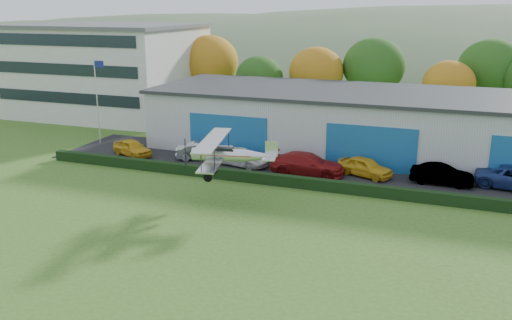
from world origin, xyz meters
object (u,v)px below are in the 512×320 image
(flagpole, at_px, (98,93))
(car_3, at_px, (307,164))
(car_1, at_px, (202,151))
(car_2, at_px, (242,157))
(office_block, at_px, (107,69))
(biplane, at_px, (227,154))
(hangar, at_px, (382,123))
(car_5, at_px, (442,175))
(car_4, at_px, (365,167))
(car_0, at_px, (132,148))

(flagpole, relative_size, car_3, 1.41)
(car_1, height_order, car_3, car_3)
(flagpole, height_order, car_2, flagpole)
(office_block, bearing_deg, biplane, -42.73)
(hangar, distance_m, flagpole, 25.68)
(car_5, bearing_deg, office_block, 71.96)
(flagpole, relative_size, car_4, 1.88)
(flagpole, xyz_separation_m, car_1, (11.19, -1.62, -4.02))
(flagpole, bearing_deg, car_1, -8.25)
(car_4, relative_size, biplane, 0.61)
(car_0, distance_m, car_5, 25.20)
(car_1, distance_m, car_4, 13.59)
(car_5, bearing_deg, car_4, 91.95)
(office_block, height_order, car_5, office_block)
(office_block, relative_size, flagpole, 2.57)
(hangar, bearing_deg, office_block, 167.99)
(car_0, distance_m, car_4, 19.70)
(office_block, bearing_deg, car_2, -33.09)
(car_3, bearing_deg, flagpole, 80.48)
(car_4, relative_size, car_5, 0.97)
(hangar, height_order, flagpole, flagpole)
(flagpole, height_order, car_5, flagpole)
(hangar, distance_m, car_3, 9.83)
(car_4, bearing_deg, car_3, 126.61)
(car_0, xyz_separation_m, car_5, (25.18, 1.05, 0.03))
(hangar, bearing_deg, biplane, -114.80)
(hangar, xyz_separation_m, car_4, (-0.11, -7.53, -1.88))
(office_block, height_order, car_2, office_block)
(biplane, bearing_deg, car_0, 134.88)
(car_3, xyz_separation_m, car_5, (9.72, 1.03, -0.10))
(car_3, bearing_deg, car_0, 87.95)
(car_1, distance_m, car_2, 3.79)
(car_4, bearing_deg, car_5, -69.16)
(car_0, height_order, car_5, car_5)
(car_0, bearing_deg, car_2, -62.87)
(car_0, height_order, biplane, biplane)
(office_block, xyz_separation_m, car_1, (19.30, -14.62, -4.45))
(car_0, height_order, car_3, car_3)
(hangar, bearing_deg, car_2, -141.10)
(car_3, distance_m, car_4, 4.35)
(car_1, bearing_deg, car_2, -119.87)
(office_block, bearing_deg, car_1, -37.14)
(office_block, height_order, flagpole, office_block)
(hangar, height_order, car_3, hangar)
(car_3, relative_size, car_4, 1.34)
(car_0, distance_m, biplane, 14.69)
(hangar, bearing_deg, car_1, -150.98)
(car_3, xyz_separation_m, biplane, (-3.28, -7.79, 2.50))
(car_0, xyz_separation_m, car_4, (19.67, 1.13, 0.03))
(car_1, bearing_deg, office_block, 29.25)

